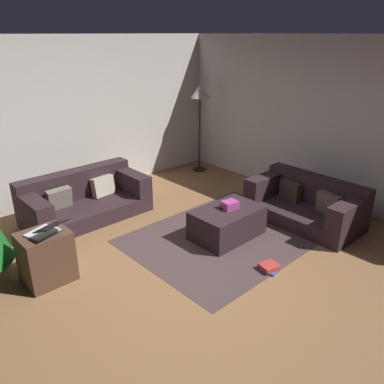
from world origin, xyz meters
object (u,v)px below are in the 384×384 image
Objects in this scene: tv_remote at (227,209)px; corner_lamp at (200,98)px; gift_box at (230,205)px; couch_right at (307,204)px; laptop at (45,230)px; book_stack at (270,267)px; side_table at (46,257)px; couch_left at (84,200)px; ottoman at (227,223)px.

corner_lamp is at bearing 23.92° from tv_remote.
gift_box is at bearing -125.47° from corner_lamp.
couch_right is 1.31m from gift_box.
laptop is 2.59m from book_stack.
laptop reaches higher than side_table.
side_table is 4.37m from corner_lamp.
couch_left reaches higher than tv_remote.
couch_left reaches higher than couch_right.
side_table is at bearing 47.93° from couch_left.
laptop reaches higher than tv_remote.
side_table reaches higher than ottoman.
gift_box is 2.35m from laptop.
couch_right is at bearing 16.52° from book_stack.
couch_right reaches higher than ottoman.
side_table is at bearing -157.83° from corner_lamp.
tv_remote is at bearing 76.44° from book_stack.
couch_left is 1.74m from laptop.
side_table is (-2.28, 0.69, -0.16)m from gift_box.
couch_left is 11.37× the size of tv_remote.
corner_lamp is (1.90, 3.19, 1.41)m from book_stack.
tv_remote is 0.34× the size of laptop.
book_stack is 3.97m from corner_lamp.
couch_right is 3.65m from laptop.
side_table reaches higher than tv_remote.
ottoman is 0.26m from gift_box.
tv_remote is 0.27× the size of side_table.
couch_right is at bearing -20.82° from ottoman.
book_stack is at bearing -106.94° from gift_box.
ottoman is (-1.24, 0.47, -0.06)m from couch_right.
couch_left is 3.03× the size of side_table.
couch_left is at bearing 107.32° from book_stack.
corner_lamp reaches higher than couch_left.
side_table is (-2.24, 0.68, 0.09)m from ottoman.
gift_box is at bearing -16.84° from side_table.
corner_lamp is (0.42, 2.75, 1.18)m from couch_right.
tv_remote is at bearing 171.92° from gift_box.
couch_right reaches higher than side_table.
ottoman is at bearing 172.09° from gift_box.
tv_remote is 1.02m from book_stack.
couch_left is 1.07× the size of corner_lamp.
book_stack is at bearing -38.53° from side_table.
gift_box is at bearing 73.06° from book_stack.
laptop is (0.02, -0.06, 0.36)m from side_table.
couch_right is 3.02m from corner_lamp.
corner_lamp is (2.78, 0.36, 1.18)m from couch_left.
corner_lamp reaches higher than side_table.
book_stack is at bearing -37.76° from laptop.
tv_remote is (-0.06, 0.01, -0.04)m from gift_box.
side_table is at bearing 107.87° from laptop.
laptop is (-2.26, 0.63, 0.19)m from gift_box.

